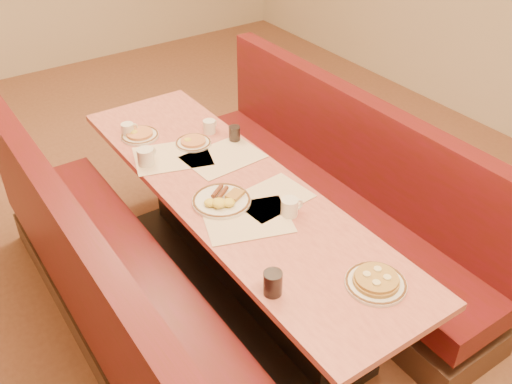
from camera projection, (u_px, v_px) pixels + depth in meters
ground at (237, 289)px, 3.47m from camera, size 8.00×8.00×0.00m
diner_table at (235, 242)px, 3.26m from camera, size 0.70×2.50×0.75m
booth_left at (115, 297)px, 2.93m from camera, size 0.55×2.50×1.05m
booth_right at (333, 202)px, 3.60m from camera, size 0.55×2.50×1.05m
placemat_near_left at (247, 220)px, 2.81m from camera, size 0.50×0.43×0.00m
placemat_near_right at (272, 197)px, 2.97m from camera, size 0.40×0.32×0.00m
placemat_far_left at (172, 156)px, 3.30m from camera, size 0.51×0.44×0.00m
placemat_far_right at (223, 157)px, 3.30m from camera, size 0.44×0.34×0.00m
pancake_plate at (376, 282)px, 2.43m from camera, size 0.27×0.27×0.06m
eggs_plate at (222, 200)px, 2.92m from camera, size 0.30×0.30×0.06m
extra_plate_mid at (193, 142)px, 3.41m from camera, size 0.21×0.21×0.04m
extra_plate_far at (140, 135)px, 3.48m from camera, size 0.23×0.23×0.05m
coffee_mug_a at (290, 207)px, 2.83m from camera, size 0.12×0.09×0.09m
coffee_mug_b at (146, 156)px, 3.21m from camera, size 0.13×0.09×0.10m
coffee_mug_c at (210, 126)px, 3.52m from camera, size 0.11×0.08×0.08m
coffee_mug_d at (128, 129)px, 3.48m from camera, size 0.11×0.08×0.08m
soda_tumbler_near at (273, 283)px, 2.38m from camera, size 0.08×0.08×0.11m
soda_tumbler_mid at (234, 134)px, 3.43m from camera, size 0.07×0.07×0.10m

